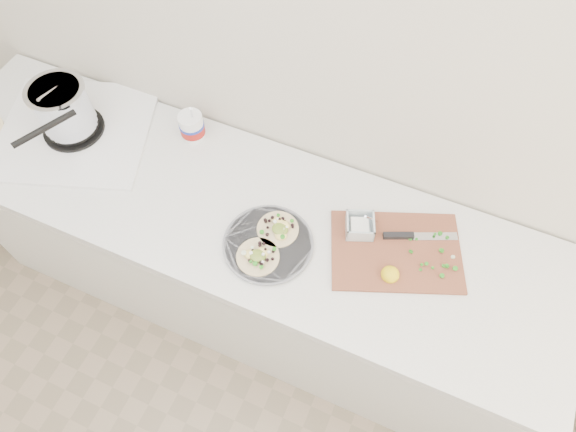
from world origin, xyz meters
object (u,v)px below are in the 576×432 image
at_px(tub, 192,125).
at_px(cutboard, 394,247).
at_px(stove, 68,116).
at_px(taco_plate, 268,243).

height_order(tub, cutboard, tub).
relative_size(stove, taco_plate, 2.28).
xyz_separation_m(taco_plate, cutboard, (0.40, 0.16, -0.00)).
bearing_deg(cutboard, stove, 158.56).
bearing_deg(tub, stove, -159.15).
xyz_separation_m(tub, cutboard, (0.86, -0.16, -0.05)).
distance_m(taco_plate, tub, 0.57).
bearing_deg(stove, taco_plate, -29.15).
height_order(taco_plate, tub, tub).
bearing_deg(tub, taco_plate, -34.67).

